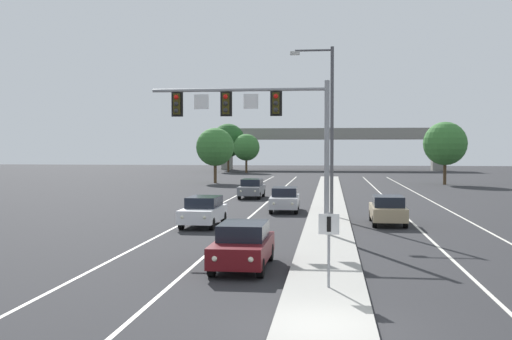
% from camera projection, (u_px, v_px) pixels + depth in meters
% --- Properties ---
extents(ground_plane, '(260.00, 260.00, 0.00)m').
position_uv_depth(ground_plane, '(324.00, 331.00, 14.32)').
color(ground_plane, '#28282B').
extents(median_island, '(2.40, 110.00, 0.15)m').
position_uv_depth(median_island, '(328.00, 228.00, 32.17)').
color(median_island, '#9E9B93').
rests_on(median_island, ground).
extents(lane_stripe_oncoming_center, '(0.14, 100.00, 0.01)m').
position_uv_depth(lane_stripe_oncoming_center, '(254.00, 213.00, 39.68)').
color(lane_stripe_oncoming_center, silver).
rests_on(lane_stripe_oncoming_center, ground).
extents(lane_stripe_receding_center, '(0.14, 100.00, 0.01)m').
position_uv_depth(lane_stripe_receding_center, '(404.00, 215.00, 38.56)').
color(lane_stripe_receding_center, silver).
rests_on(lane_stripe_receding_center, ground).
extents(edge_stripe_left, '(0.14, 100.00, 0.01)m').
position_uv_depth(edge_stripe_left, '(203.00, 213.00, 40.07)').
color(edge_stripe_left, silver).
rests_on(edge_stripe_left, ground).
extents(edge_stripe_right, '(0.14, 100.00, 0.01)m').
position_uv_depth(edge_stripe_right, '(459.00, 216.00, 38.17)').
color(edge_stripe_right, silver).
rests_on(edge_stripe_right, ground).
extents(overhead_signal_mast, '(8.49, 0.44, 7.20)m').
position_uv_depth(overhead_signal_mast, '(263.00, 120.00, 29.47)').
color(overhead_signal_mast, gray).
rests_on(overhead_signal_mast, median_island).
extents(median_sign_post, '(0.60, 0.10, 2.20)m').
position_uv_depth(median_sign_post, '(329.00, 238.00, 18.09)').
color(median_sign_post, gray).
rests_on(median_sign_post, median_island).
extents(street_lamp_median, '(2.58, 0.28, 10.00)m').
position_uv_depth(street_lamp_median, '(328.00, 121.00, 36.84)').
color(street_lamp_median, '#4C4C51').
rests_on(street_lamp_median, median_island).
extents(car_oncoming_darkred, '(1.84, 4.48, 1.58)m').
position_uv_depth(car_oncoming_darkred, '(243.00, 245.00, 21.75)').
color(car_oncoming_darkred, '#5B0F14').
rests_on(car_oncoming_darkred, ground).
extents(car_oncoming_white, '(1.91, 4.51, 1.58)m').
position_uv_depth(car_oncoming_white, '(204.00, 211.00, 33.33)').
color(car_oncoming_white, silver).
rests_on(car_oncoming_white, ground).
extents(car_oncoming_silver, '(1.91, 4.51, 1.58)m').
position_uv_depth(car_oncoming_silver, '(285.00, 199.00, 40.91)').
color(car_oncoming_silver, '#B7B7BC').
rests_on(car_oncoming_silver, ground).
extents(car_oncoming_grey, '(1.86, 4.49, 1.58)m').
position_uv_depth(car_oncoming_grey, '(252.00, 188.00, 51.80)').
color(car_oncoming_grey, slate).
rests_on(car_oncoming_grey, ground).
extents(car_receding_tan, '(1.85, 4.48, 1.58)m').
position_uv_depth(car_receding_tan, '(388.00, 209.00, 34.06)').
color(car_receding_tan, tan).
rests_on(car_receding_tan, ground).
extents(overpass_bridge, '(42.40, 6.40, 7.65)m').
position_uv_depth(overpass_bridge, '(330.00, 139.00, 114.50)').
color(overpass_bridge, gray).
rests_on(overpass_bridge, ground).
extents(tree_far_left_b, '(4.43, 4.43, 6.41)m').
position_uv_depth(tree_far_left_b, '(246.00, 147.00, 102.95)').
color(tree_far_left_b, '#4C3823').
rests_on(tree_far_left_b, ground).
extents(tree_far_right_c, '(4.90, 4.90, 7.09)m').
position_uv_depth(tree_far_right_c, '(445.00, 144.00, 70.12)').
color(tree_far_right_c, '#4C3823').
rests_on(tree_far_right_c, ground).
extents(tree_far_left_a, '(5.69, 5.69, 8.23)m').
position_uv_depth(tree_far_left_a, '(228.00, 140.00, 106.08)').
color(tree_far_left_a, '#4C3823').
rests_on(tree_far_left_a, ground).
extents(tree_far_left_c, '(4.49, 4.49, 6.50)m').
position_uv_depth(tree_far_left_c, '(215.00, 147.00, 73.27)').
color(tree_far_left_c, '#4C3823').
rests_on(tree_far_left_c, ground).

